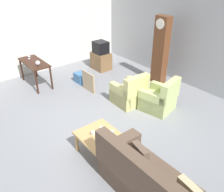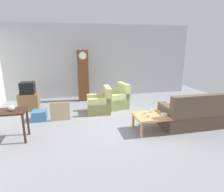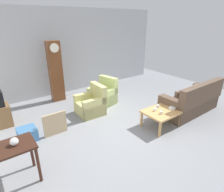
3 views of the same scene
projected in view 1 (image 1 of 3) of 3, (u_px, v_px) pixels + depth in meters
name	position (u px, v px, depth m)	size (l,w,h in m)	color
ground_plane	(103.00, 127.00, 5.67)	(10.40, 10.40, 0.00)	gray
garage_door_wall	(202.00, 36.00, 6.84)	(8.40, 0.16, 3.20)	#ADAFB5
pegboard_wall_left	(38.00, 30.00, 8.04)	(0.12, 6.40, 2.88)	silver
couch_floral	(155.00, 188.00, 3.73)	(2.11, 0.89, 1.04)	brown
armchair_olive_near	(130.00, 94.00, 6.49)	(0.82, 0.79, 0.92)	#CCC67A
armchair_olive_far	(159.00, 100.00, 6.22)	(0.94, 0.92, 0.92)	#C0D17F
coffee_table_wood	(101.00, 139.00, 4.69)	(0.96, 0.76, 0.47)	tan
console_table_dark	(34.00, 65.00, 7.35)	(1.30, 0.56, 0.78)	#381E14
grandfather_clock	(161.00, 51.00, 7.31)	(0.44, 0.30, 2.12)	brown
tv_stand_cabinet	(101.00, 61.00, 8.64)	(0.68, 0.52, 0.61)	brown
tv_crt	(101.00, 47.00, 8.39)	(0.48, 0.44, 0.42)	black
framed_picture_leaning	(89.00, 82.00, 7.16)	(0.60, 0.05, 0.60)	tan
storage_box_blue	(82.00, 77.00, 7.77)	(0.43, 0.42, 0.31)	teal
glass_dome_cloche	(38.00, 63.00, 7.02)	(0.14, 0.14, 0.14)	silver
cup_white_porcelain	(102.00, 129.00, 4.79)	(0.08, 0.08, 0.08)	white
cup_blue_rimmed	(112.00, 132.00, 4.69)	(0.07, 0.07, 0.08)	silver
cup_cream_tall	(93.00, 133.00, 4.68)	(0.09, 0.09, 0.08)	beige
bowl_white_stacked	(108.00, 146.00, 4.37)	(0.19, 0.19, 0.05)	white
wine_glass_tall	(29.00, 53.00, 7.61)	(0.06, 0.06, 0.18)	silver
wine_glass_mid	(29.00, 56.00, 7.45)	(0.07, 0.07, 0.16)	silver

